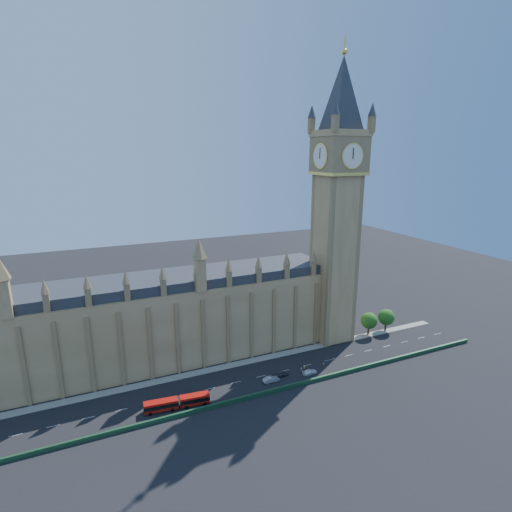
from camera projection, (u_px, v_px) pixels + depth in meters
name	position (u px, v px, depth m)	size (l,w,h in m)	color
ground	(249.00, 379.00, 118.04)	(400.00, 400.00, 0.00)	black
palace_westminster	(147.00, 322.00, 124.32)	(120.00, 20.00, 28.00)	olive
elizabeth_tower	(338.00, 185.00, 131.56)	(20.59, 20.59, 105.00)	olive
bridge_parapet	(261.00, 394.00, 109.91)	(160.00, 0.60, 1.20)	#1E4C2D
kerb_north	(237.00, 364.00, 126.44)	(160.00, 3.00, 0.16)	gray
tree_east_near	(369.00, 320.00, 145.90)	(6.00, 6.00, 8.50)	#382619
tree_east_far	(387.00, 317.00, 149.01)	(6.00, 6.00, 8.50)	#382619
red_bus	(177.00, 403.00, 104.43)	(17.14, 4.26, 2.89)	#B6120C
car_grey	(281.00, 374.00, 119.62)	(1.79, 4.44, 1.51)	#3B3E42
car_silver	(271.00, 379.00, 116.56)	(1.73, 4.95, 1.63)	#93959A
car_white	(310.00, 372.00, 120.72)	(1.94, 4.77, 1.39)	white
cone_a	(304.00, 367.00, 124.14)	(0.55, 0.55, 0.75)	black
cone_b	(334.00, 359.00, 129.18)	(0.45, 0.45, 0.67)	black
cone_c	(324.00, 364.00, 126.06)	(0.47, 0.47, 0.72)	black
cone_d	(301.00, 368.00, 123.36)	(0.50, 0.50, 0.67)	black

